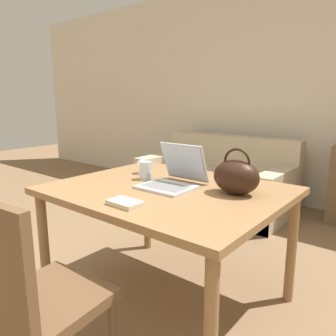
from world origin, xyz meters
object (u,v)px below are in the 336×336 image
chair (29,294)px  wine_glass (142,161)px  laptop (175,175)px  handbag (236,176)px  couch (217,183)px  drinking_glass (146,170)px

chair → wine_glass: 1.22m
laptop → handbag: bearing=11.3°
couch → handbag: size_ratio=6.53×
laptop → drinking_glass: (-0.25, 0.01, -0.01)m
chair → couch: (-0.77, 2.76, -0.24)m
chair → laptop: (-0.03, 0.98, 0.30)m
drinking_glass → laptop: bearing=-1.9°
chair → wine_glass: bearing=104.8°
laptop → handbag: handbag is taller
drinking_glass → chair: bearing=-74.1°
laptop → drinking_glass: bearing=178.1°
handbag → couch: bearing=123.0°
handbag → wine_glass: bearing=176.8°
wine_glass → handbag: bearing=-3.2°
couch → wine_glass: wine_glass is taller
wine_glass → laptop: bearing=-16.8°
chair → laptop: 1.02m
chair → drinking_glass: 1.07m
laptop → handbag: (0.37, 0.07, 0.03)m
handbag → laptop: bearing=-168.7°
drinking_glass → handbag: (0.62, 0.07, 0.04)m
couch → handbag: handbag is taller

